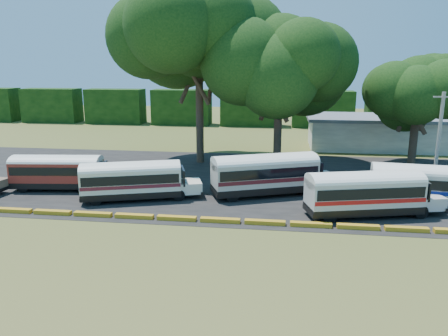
# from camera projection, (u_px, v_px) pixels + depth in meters

# --- Properties ---
(ground) EXTENTS (160.00, 160.00, 0.00)m
(ground) POSITION_uv_depth(u_px,v_px,m) (195.00, 227.00, 28.59)
(ground) COLOR #42551C
(ground) RESTS_ON ground
(asphalt_strip) EXTENTS (64.00, 24.00, 0.02)m
(asphalt_strip) POSITION_uv_depth(u_px,v_px,m) (232.00, 180.00, 40.02)
(asphalt_strip) COLOR black
(asphalt_strip) RESTS_ON ground
(curb) EXTENTS (53.70, 0.45, 0.30)m
(curb) POSITION_uv_depth(u_px,v_px,m) (198.00, 219.00, 29.52)
(curb) COLOR #C08516
(curb) RESTS_ON ground
(terminal_building) EXTENTS (19.00, 9.00, 4.00)m
(terminal_building) POSITION_uv_depth(u_px,v_px,m) (383.00, 132.00, 54.68)
(terminal_building) COLOR white
(terminal_building) RESTS_ON ground
(treeline_backdrop) EXTENTS (130.00, 4.00, 6.00)m
(treeline_backdrop) POSITION_uv_depth(u_px,v_px,m) (251.00, 108.00, 74.13)
(treeline_backdrop) COLOR black
(treeline_backdrop) RESTS_ON ground
(bus_red) EXTENTS (9.24, 3.23, 2.97)m
(bus_red) POSITION_uv_depth(u_px,v_px,m) (60.00, 170.00, 36.57)
(bus_red) COLOR black
(bus_red) RESTS_ON ground
(bus_cream_west) EXTENTS (9.52, 5.04, 3.05)m
(bus_cream_west) POSITION_uv_depth(u_px,v_px,m) (134.00, 179.00, 33.85)
(bus_cream_west) COLOR black
(bus_cream_west) RESTS_ON ground
(bus_cream_east) EXTENTS (10.50, 6.20, 3.39)m
(bus_cream_east) POSITION_uv_depth(u_px,v_px,m) (267.00, 172.00, 35.04)
(bus_cream_east) COLOR black
(bus_cream_east) RESTS_ON ground
(bus_white_red) EXTENTS (9.96, 4.78, 3.18)m
(bus_white_red) POSITION_uv_depth(u_px,v_px,m) (367.00, 191.00, 30.22)
(bus_white_red) COLOR black
(bus_white_red) RESTS_ON ground
(bus_white_blue) EXTENTS (9.85, 3.42, 3.17)m
(bus_white_blue) POSITION_uv_depth(u_px,v_px,m) (430.00, 184.00, 32.15)
(bus_white_blue) COLOR black
(bus_white_blue) RESTS_ON ground
(tree_west) EXTENTS (13.88, 13.88, 19.05)m
(tree_west) POSITION_uv_depth(u_px,v_px,m) (199.00, 28.00, 44.03)
(tree_west) COLOR #37241B
(tree_west) RESTS_ON ground
(tree_center) EXTENTS (11.70, 11.70, 15.11)m
(tree_center) POSITION_uv_depth(u_px,v_px,m) (280.00, 60.00, 42.50)
(tree_center) COLOR #37241B
(tree_center) RESTS_ON ground
(tree_east) EXTENTS (8.47, 8.47, 11.23)m
(tree_east) POSITION_uv_depth(u_px,v_px,m) (419.00, 88.00, 43.54)
(tree_east) COLOR #37241B
(tree_east) RESTS_ON ground
(utility_pole) EXTENTS (1.60, 0.30, 8.17)m
(utility_pole) POSITION_uv_depth(u_px,v_px,m) (439.00, 140.00, 36.44)
(utility_pole) COLOR gray
(utility_pole) RESTS_ON ground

